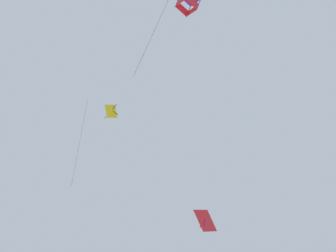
{
  "coord_description": "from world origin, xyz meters",
  "views": [
    {
      "loc": [
        -1.07,
        19.51,
        5.66
      ],
      "look_at": [
        0.79,
        -0.07,
        31.89
      ],
      "focal_mm": 52.08,
      "sensor_mm": 36.0,
      "label": 1
    }
  ],
  "objects": [
    {
      "name": "kite_box_near_right",
      "position": [
        -1.21,
        9.58,
        29.63
      ],
      "size": [
        3.25,
        2.87,
        7.8
      ],
      "rotation": [
        0.43,
        0.0,
        3.99
      ],
      "color": "purple"
    },
    {
      "name": "kite_delta_highest",
      "position": [
        -1.21,
        -9.9,
        32.07
      ],
      "size": [
        1.64,
        2.15,
        1.42
      ],
      "rotation": [
        0.28,
        0.0,
        4.13
      ],
      "color": "red"
    },
    {
      "name": "kite_diamond_near_left",
      "position": [
        4.88,
        0.12,
        33.81
      ],
      "size": [
        2.47,
        2.59,
        7.1
      ],
      "rotation": [
        0.51,
        0.0,
        4.5
      ],
      "color": "yellow"
    }
  ]
}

